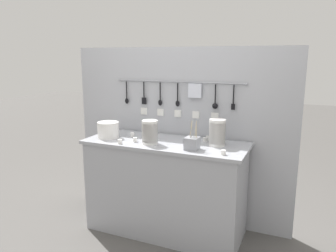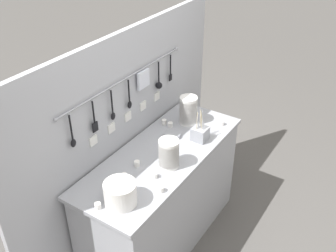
{
  "view_description": "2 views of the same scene",
  "coord_description": "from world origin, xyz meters",
  "px_view_note": "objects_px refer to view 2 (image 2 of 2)",
  "views": [
    {
      "loc": [
        1.2,
        -2.73,
        1.7
      ],
      "look_at": [
        0.03,
        -0.0,
        1.07
      ],
      "focal_mm": 35.0,
      "sensor_mm": 36.0,
      "label": 1
    },
    {
      "loc": [
        -1.97,
        -1.34,
        2.67
      ],
      "look_at": [
        0.05,
        -0.02,
        1.14
      ],
      "focal_mm": 42.0,
      "sensor_mm": 36.0,
      "label": 2
    }
  ],
  "objects_px": {
    "cup_edge_near": "(164,122)",
    "cup_back_left": "(98,206)",
    "plate_stack": "(120,193)",
    "cup_mid_row": "(124,176)",
    "cup_centre": "(155,175)",
    "steel_mixing_bowl": "(172,135)",
    "cup_by_caddy": "(222,123)",
    "cup_edge_far": "(137,163)",
    "cup_front_left": "(161,189)",
    "bowl_stack_back_corner": "(169,154)",
    "bowl_stack_wide_centre": "(188,110)",
    "cup_back_right": "(170,125)",
    "cutlery_caddy": "(200,133)"
  },
  "relations": [
    {
      "from": "cup_by_caddy",
      "to": "cup_edge_far",
      "type": "distance_m",
      "value": 0.87
    },
    {
      "from": "cup_centre",
      "to": "cup_edge_near",
      "type": "distance_m",
      "value": 0.7
    },
    {
      "from": "bowl_stack_back_corner",
      "to": "cup_back_left",
      "type": "bearing_deg",
      "value": 166.92
    },
    {
      "from": "cup_edge_near",
      "to": "cup_back_left",
      "type": "xyz_separation_m",
      "value": [
        -1.05,
        -0.2,
        0.0
      ]
    },
    {
      "from": "plate_stack",
      "to": "cup_edge_far",
      "type": "distance_m",
      "value": 0.39
    },
    {
      "from": "bowl_stack_back_corner",
      "to": "cup_back_left",
      "type": "distance_m",
      "value": 0.62
    },
    {
      "from": "steel_mixing_bowl",
      "to": "cup_edge_far",
      "type": "relative_size",
      "value": 3.23
    },
    {
      "from": "bowl_stack_wide_centre",
      "to": "plate_stack",
      "type": "xyz_separation_m",
      "value": [
        -1.06,
        -0.14,
        -0.04
      ]
    },
    {
      "from": "plate_stack",
      "to": "cup_front_left",
      "type": "height_order",
      "value": "plate_stack"
    },
    {
      "from": "bowl_stack_wide_centre",
      "to": "cup_back_left",
      "type": "distance_m",
      "value": 1.19
    },
    {
      "from": "bowl_stack_wide_centre",
      "to": "cup_centre",
      "type": "bearing_deg",
      "value": -166.76
    },
    {
      "from": "steel_mixing_bowl",
      "to": "plate_stack",
      "type": "bearing_deg",
      "value": -170.7
    },
    {
      "from": "cup_back_right",
      "to": "cup_edge_far",
      "type": "height_order",
      "value": "same"
    },
    {
      "from": "steel_mixing_bowl",
      "to": "bowl_stack_wide_centre",
      "type": "bearing_deg",
      "value": 0.69
    },
    {
      "from": "bowl_stack_wide_centre",
      "to": "cup_centre",
      "type": "distance_m",
      "value": 0.77
    },
    {
      "from": "cup_back_right",
      "to": "cup_by_caddy",
      "type": "bearing_deg",
      "value": -52.98
    },
    {
      "from": "plate_stack",
      "to": "cup_centre",
      "type": "distance_m",
      "value": 0.33
    },
    {
      "from": "cup_centre",
      "to": "cup_front_left",
      "type": "relative_size",
      "value": 1.0
    },
    {
      "from": "cup_back_right",
      "to": "cup_front_left",
      "type": "distance_m",
      "value": 0.8
    },
    {
      "from": "bowl_stack_back_corner",
      "to": "steel_mixing_bowl",
      "type": "distance_m",
      "value": 0.39
    },
    {
      "from": "cup_back_right",
      "to": "cup_by_caddy",
      "type": "xyz_separation_m",
      "value": [
        0.26,
        -0.34,
        0.0
      ]
    },
    {
      "from": "plate_stack",
      "to": "cup_edge_near",
      "type": "relative_size",
      "value": 5.1
    },
    {
      "from": "cup_back_right",
      "to": "bowl_stack_wide_centre",
      "type": "bearing_deg",
      "value": -32.88
    },
    {
      "from": "cutlery_caddy",
      "to": "cup_centre",
      "type": "height_order",
      "value": "cutlery_caddy"
    },
    {
      "from": "cup_edge_far",
      "to": "bowl_stack_back_corner",
      "type": "bearing_deg",
      "value": -57.12
    },
    {
      "from": "cup_by_caddy",
      "to": "cup_front_left",
      "type": "distance_m",
      "value": 0.96
    },
    {
      "from": "cup_by_caddy",
      "to": "cup_edge_near",
      "type": "height_order",
      "value": "same"
    },
    {
      "from": "cutlery_caddy",
      "to": "cup_edge_far",
      "type": "xyz_separation_m",
      "value": [
        -0.54,
        0.21,
        -0.04
      ]
    },
    {
      "from": "cutlery_caddy",
      "to": "cup_front_left",
      "type": "bearing_deg",
      "value": -172.9
    },
    {
      "from": "steel_mixing_bowl",
      "to": "cup_mid_row",
      "type": "distance_m",
      "value": 0.61
    },
    {
      "from": "cup_back_right",
      "to": "cup_centre",
      "type": "bearing_deg",
      "value": -156.49
    },
    {
      "from": "cup_edge_far",
      "to": "cup_back_left",
      "type": "distance_m",
      "value": 0.48
    },
    {
      "from": "bowl_stack_back_corner",
      "to": "cup_mid_row",
      "type": "distance_m",
      "value": 0.35
    },
    {
      "from": "cup_back_right",
      "to": "plate_stack",
      "type": "bearing_deg",
      "value": -166.37
    },
    {
      "from": "cup_by_caddy",
      "to": "cup_centre",
      "type": "bearing_deg",
      "value": 174.67
    },
    {
      "from": "cup_front_left",
      "to": "cup_edge_near",
      "type": "bearing_deg",
      "value": 32.14
    },
    {
      "from": "cup_mid_row",
      "to": "cup_centre",
      "type": "height_order",
      "value": "same"
    },
    {
      "from": "steel_mixing_bowl",
      "to": "cup_edge_near",
      "type": "relative_size",
      "value": 3.23
    },
    {
      "from": "plate_stack",
      "to": "cup_back_right",
      "type": "relative_size",
      "value": 5.1
    },
    {
      "from": "bowl_stack_wide_centre",
      "to": "bowl_stack_back_corner",
      "type": "bearing_deg",
      "value": -162.33
    },
    {
      "from": "cup_mid_row",
      "to": "cup_front_left",
      "type": "height_order",
      "value": "same"
    },
    {
      "from": "cup_back_right",
      "to": "cup_edge_near",
      "type": "relative_size",
      "value": 1.0
    },
    {
      "from": "bowl_stack_wide_centre",
      "to": "cup_mid_row",
      "type": "xyz_separation_m",
      "value": [
        -0.87,
        -0.01,
        -0.1
      ]
    },
    {
      "from": "bowl_stack_back_corner",
      "to": "steel_mixing_bowl",
      "type": "relative_size",
      "value": 1.66
    },
    {
      "from": "cutlery_caddy",
      "to": "cup_centre",
      "type": "relative_size",
      "value": 6.47
    },
    {
      "from": "bowl_stack_wide_centre",
      "to": "cup_front_left",
      "type": "bearing_deg",
      "value": -160.88
    },
    {
      "from": "bowl_stack_back_corner",
      "to": "cup_by_caddy",
      "type": "bearing_deg",
      "value": -5.7
    },
    {
      "from": "cup_back_left",
      "to": "cup_front_left",
      "type": "xyz_separation_m",
      "value": [
        0.34,
        -0.24,
        0.0
      ]
    },
    {
      "from": "cup_edge_near",
      "to": "cup_back_left",
      "type": "distance_m",
      "value": 1.07
    },
    {
      "from": "bowl_stack_back_corner",
      "to": "cup_edge_far",
      "type": "height_order",
      "value": "bowl_stack_back_corner"
    }
  ]
}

